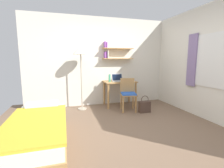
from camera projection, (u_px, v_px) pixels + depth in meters
The scene contains 11 objects.
ground_plane at pixel (125, 131), 3.16m from camera, with size 5.28×5.28×0.00m, color brown.
wall_back at pixel (102, 62), 4.89m from camera, with size 4.40×0.27×2.60m.
wall_right at pixel (212, 63), 3.54m from camera, with size 0.10×4.40×2.60m.
bed at pixel (38, 133), 2.52m from camera, with size 0.85×1.92×0.54m.
desk at pixel (120, 86), 4.82m from camera, with size 0.92×0.58×0.74m.
desk_chair at pixel (128, 93), 4.36m from camera, with size 0.48×0.48×0.87m.
standing_lamp at pixel (81, 53), 4.30m from camera, with size 0.44×0.44×1.73m.
laptop at pixel (117, 79), 4.79m from camera, with size 0.33×0.23×0.22m.
water_bottle at pixel (110, 78), 4.64m from camera, with size 0.06×0.06×0.22m, color #42A87F.
book_stack at pixel (129, 80), 4.82m from camera, with size 0.17×0.23×0.05m.
handbag at pixel (145, 106), 4.23m from camera, with size 0.30×0.13×0.45m.
Camera 1 is at (-1.10, -2.79, 1.37)m, focal length 26.02 mm.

